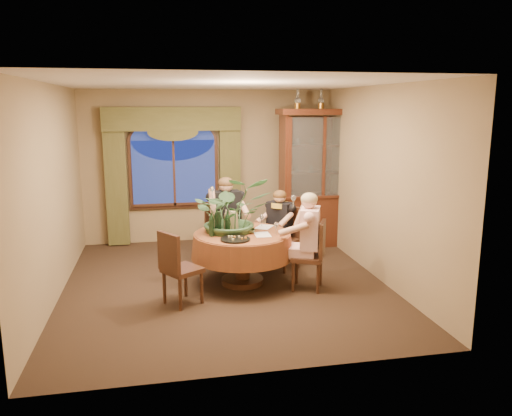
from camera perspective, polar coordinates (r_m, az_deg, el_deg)
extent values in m
plane|color=black|center=(7.28, -3.53, -8.59)|extent=(5.00, 5.00, 0.00)
plane|color=#88714E|center=(9.38, -5.71, 4.75)|extent=(4.50, 0.00, 4.50)
plane|color=#88714E|center=(7.55, 13.53, 2.83)|extent=(0.00, 5.00, 5.00)
plane|color=white|center=(6.84, -3.83, 14.01)|extent=(5.00, 5.00, 0.00)
cube|color=#484820|center=(9.28, -15.69, 2.93)|extent=(0.38, 0.14, 2.32)
cube|color=#484820|center=(9.34, -2.98, 3.40)|extent=(0.38, 0.14, 2.32)
cylinder|color=maroon|center=(7.16, -1.58, -5.76)|extent=(1.71, 1.71, 0.75)
cube|color=#39180E|center=(9.08, 7.23, 3.40)|extent=(1.51, 0.59, 2.46)
cube|color=black|center=(6.96, 5.90, -5.42)|extent=(0.56, 0.56, 0.96)
cube|color=black|center=(7.78, 3.11, -3.53)|extent=(0.59, 0.59, 0.96)
cube|color=black|center=(8.01, -4.00, -3.10)|extent=(0.49, 0.49, 0.96)
cube|color=black|center=(6.48, -8.41, -6.77)|extent=(0.58, 0.58, 0.96)
imported|color=#355A34|center=(7.05, -2.77, 2.70)|extent=(1.09, 1.21, 0.94)
imported|color=#42522D|center=(7.04, -0.81, -2.65)|extent=(0.17, 0.17, 0.05)
cylinder|color=black|center=(6.67, -2.38, -3.60)|extent=(0.40, 0.40, 0.02)
cylinder|color=black|center=(7.14, -4.48, -1.33)|extent=(0.07, 0.07, 0.33)
cylinder|color=tan|center=(7.05, -5.03, -1.51)|extent=(0.07, 0.07, 0.33)
cylinder|color=black|center=(6.86, -5.10, -1.89)|extent=(0.07, 0.07, 0.33)
cylinder|color=tan|center=(7.03, -3.42, -1.53)|extent=(0.07, 0.07, 0.33)
cylinder|color=black|center=(6.95, -3.26, -1.68)|extent=(0.07, 0.07, 0.33)
cylinder|color=black|center=(6.97, -4.28, -1.65)|extent=(0.07, 0.07, 0.33)
cube|color=white|center=(6.94, 0.73, -3.06)|extent=(0.22, 0.31, 0.00)
cube|color=white|center=(7.37, 0.93, -2.18)|extent=(0.34, 0.37, 0.00)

